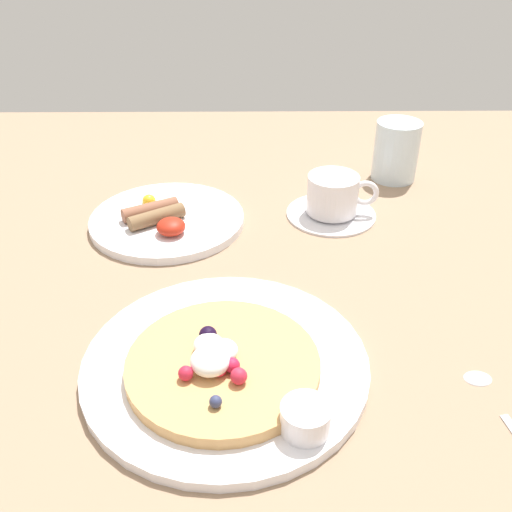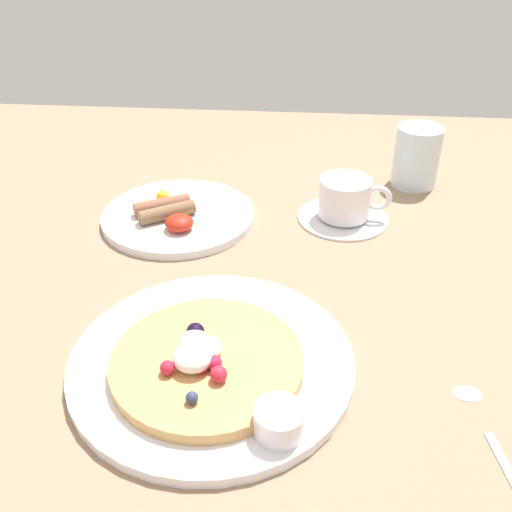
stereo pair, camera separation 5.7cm
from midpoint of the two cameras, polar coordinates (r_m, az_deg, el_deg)
ground_plane at (r=74.57cm, az=0.39°, el=-2.93°), size 189.89×125.78×3.00cm
pancake_plate at (r=60.61cm, az=-1.66°, el=-10.42°), size 29.34×29.34×1.20cm
pancake_with_berries at (r=58.38cm, az=-2.17°, el=-10.42°), size 19.38×19.38×3.71cm
syrup_ramekin at (r=52.74cm, az=5.51°, el=-15.99°), size 4.57×4.57×2.69cm
breakfast_plate at (r=86.13cm, az=-5.80°, el=3.90°), size 22.45×22.45×1.22cm
fried_breakfast at (r=84.79cm, az=-6.82°, el=4.51°), size 9.69×13.16×2.40cm
coffee_saucer at (r=87.43cm, az=10.41°, el=3.78°), size 13.39×13.39×0.72cm
coffee_cup at (r=85.90cm, az=10.74°, el=5.70°), size 10.56×7.55×5.69cm
teaspoon at (r=60.41cm, az=24.16°, el=-14.86°), size 4.30×15.69×0.60cm
water_glass at (r=98.96cm, az=17.19°, el=9.33°), size 7.37×7.37×9.81cm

